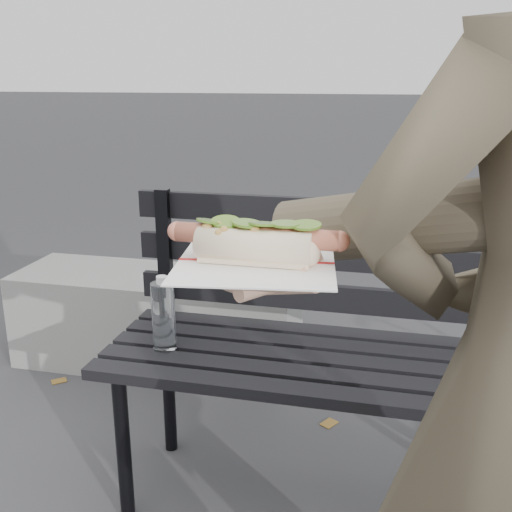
% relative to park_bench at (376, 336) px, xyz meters
% --- Properties ---
extents(park_bench, '(1.50, 0.44, 0.88)m').
position_rel_park_bench_xyz_m(park_bench, '(0.00, 0.00, 0.00)').
color(park_bench, black).
rests_on(park_bench, ground).
extents(concrete_block, '(1.20, 0.40, 0.40)m').
position_rel_park_bench_xyz_m(concrete_block, '(-0.93, 0.69, -0.32)').
color(concrete_block, slate).
rests_on(concrete_block, ground).
extents(held_hotdog, '(0.62, 0.30, 0.20)m').
position_rel_park_bench_xyz_m(held_hotdog, '(0.05, -0.80, 0.50)').
color(held_hotdog, '#4A4231').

